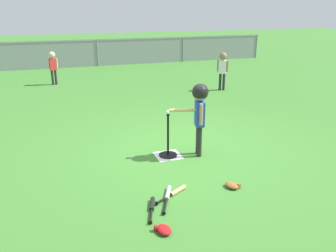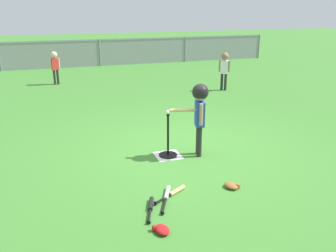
{
  "view_description": "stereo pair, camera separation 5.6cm",
  "coord_description": "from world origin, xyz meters",
  "px_view_note": "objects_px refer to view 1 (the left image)",
  "views": [
    {
      "loc": [
        -2.22,
        -5.47,
        2.48
      ],
      "look_at": [
        -0.35,
        -0.14,
        0.55
      ],
      "focal_mm": 37.46,
      "sensor_mm": 36.0,
      "label": 1
    },
    {
      "loc": [
        -2.17,
        -5.49,
        2.48
      ],
      "look_at": [
        -0.35,
        -0.14,
        0.55
      ],
      "focal_mm": 37.46,
      "sensor_mm": 36.0,
      "label": 2
    }
  ],
  "objects_px": {
    "batting_tee": "(168,149)",
    "glove_near_bats": "(164,230)",
    "batter_child": "(200,105)",
    "fielder_deep_left": "(223,66)",
    "baseball_on_tee": "(168,112)",
    "glove_by_plate": "(232,185)",
    "fielder_deep_center": "(53,64)",
    "spare_bat_black": "(152,206)",
    "spare_bat_silver": "(168,195)",
    "spare_bat_wood": "(175,192)"
  },
  "relations": [
    {
      "from": "batting_tee",
      "to": "batter_child",
      "type": "height_order",
      "value": "batter_child"
    },
    {
      "from": "fielder_deep_left",
      "to": "spare_bat_wood",
      "type": "distance_m",
      "value": 6.68
    },
    {
      "from": "fielder_deep_left",
      "to": "spare_bat_black",
      "type": "relative_size",
      "value": 2.12
    },
    {
      "from": "glove_by_plate",
      "to": "glove_near_bats",
      "type": "xyz_separation_m",
      "value": [
        -1.27,
        -0.67,
        0.0
      ]
    },
    {
      "from": "batter_child",
      "to": "spare_bat_black",
      "type": "bearing_deg",
      "value": -132.4
    },
    {
      "from": "baseball_on_tee",
      "to": "batter_child",
      "type": "xyz_separation_m",
      "value": [
        0.51,
        -0.14,
        0.11
      ]
    },
    {
      "from": "spare_bat_black",
      "to": "glove_by_plate",
      "type": "relative_size",
      "value": 2.12
    },
    {
      "from": "batter_child",
      "to": "baseball_on_tee",
      "type": "bearing_deg",
      "value": 164.88
    },
    {
      "from": "spare_bat_black",
      "to": "spare_bat_wood",
      "type": "bearing_deg",
      "value": 30.93
    },
    {
      "from": "batting_tee",
      "to": "spare_bat_wood",
      "type": "xyz_separation_m",
      "value": [
        -0.35,
        -1.29,
        -0.1
      ]
    },
    {
      "from": "batting_tee",
      "to": "fielder_deep_left",
      "type": "relative_size",
      "value": 0.65
    },
    {
      "from": "batting_tee",
      "to": "fielder_deep_center",
      "type": "height_order",
      "value": "fielder_deep_center"
    },
    {
      "from": "baseball_on_tee",
      "to": "glove_by_plate",
      "type": "relative_size",
      "value": 0.29
    },
    {
      "from": "spare_bat_silver",
      "to": "spare_bat_wood",
      "type": "bearing_deg",
      "value": 21.56
    },
    {
      "from": "glove_by_plate",
      "to": "baseball_on_tee",
      "type": "bearing_deg",
      "value": 109.56
    },
    {
      "from": "baseball_on_tee",
      "to": "glove_by_plate",
      "type": "distance_m",
      "value": 1.66
    },
    {
      "from": "fielder_deep_left",
      "to": "glove_by_plate",
      "type": "distance_m",
      "value": 6.35
    },
    {
      "from": "spare_bat_silver",
      "to": "spare_bat_wood",
      "type": "xyz_separation_m",
      "value": [
        0.13,
        0.05,
        0.0
      ]
    },
    {
      "from": "baseball_on_tee",
      "to": "glove_by_plate",
      "type": "bearing_deg",
      "value": -70.44
    },
    {
      "from": "batter_child",
      "to": "spare_bat_wood",
      "type": "height_order",
      "value": "batter_child"
    },
    {
      "from": "baseball_on_tee",
      "to": "spare_bat_black",
      "type": "xyz_separation_m",
      "value": [
        -0.76,
        -1.54,
        -0.77
      ]
    },
    {
      "from": "glove_by_plate",
      "to": "batting_tee",
      "type": "bearing_deg",
      "value": 109.56
    },
    {
      "from": "fielder_deep_left",
      "to": "glove_near_bats",
      "type": "relative_size",
      "value": 4.84
    },
    {
      "from": "fielder_deep_left",
      "to": "glove_by_plate",
      "type": "bearing_deg",
      "value": -116.25
    },
    {
      "from": "fielder_deep_center",
      "to": "batter_child",
      "type": "bearing_deg",
      "value": -72.98
    },
    {
      "from": "fielder_deep_left",
      "to": "spare_bat_silver",
      "type": "distance_m",
      "value": 6.79
    },
    {
      "from": "spare_bat_wood",
      "to": "glove_by_plate",
      "type": "bearing_deg",
      "value": -6.86
    },
    {
      "from": "glove_near_bats",
      "to": "baseball_on_tee",
      "type": "bearing_deg",
      "value": 69.36
    },
    {
      "from": "glove_near_bats",
      "to": "fielder_deep_left",
      "type": "bearing_deg",
      "value": 57.32
    },
    {
      "from": "spare_bat_silver",
      "to": "spare_bat_black",
      "type": "height_order",
      "value": "same"
    },
    {
      "from": "batting_tee",
      "to": "spare_bat_black",
      "type": "bearing_deg",
      "value": -116.36
    },
    {
      "from": "batter_child",
      "to": "spare_bat_wood",
      "type": "distance_m",
      "value": 1.69
    },
    {
      "from": "batter_child",
      "to": "glove_near_bats",
      "type": "xyz_separation_m",
      "value": [
        -1.29,
        -1.93,
        -0.87
      ]
    },
    {
      "from": "batting_tee",
      "to": "glove_near_bats",
      "type": "relative_size",
      "value": 3.16
    },
    {
      "from": "batting_tee",
      "to": "glove_by_plate",
      "type": "distance_m",
      "value": 1.48
    },
    {
      "from": "batting_tee",
      "to": "batter_child",
      "type": "relative_size",
      "value": 0.6
    },
    {
      "from": "fielder_deep_left",
      "to": "spare_bat_silver",
      "type": "bearing_deg",
      "value": -123.86
    },
    {
      "from": "spare_bat_silver",
      "to": "fielder_deep_center",
      "type": "bearing_deg",
      "value": 97.96
    },
    {
      "from": "spare_bat_silver",
      "to": "spare_bat_black",
      "type": "relative_size",
      "value": 1.17
    },
    {
      "from": "batting_tee",
      "to": "spare_bat_black",
      "type": "relative_size",
      "value": 1.39
    },
    {
      "from": "batter_child",
      "to": "fielder_deep_center",
      "type": "bearing_deg",
      "value": 107.02
    },
    {
      "from": "fielder_deep_center",
      "to": "spare_bat_wood",
      "type": "distance_m",
      "value": 8.26
    },
    {
      "from": "batting_tee",
      "to": "batter_child",
      "type": "bearing_deg",
      "value": -15.12
    },
    {
      "from": "baseball_on_tee",
      "to": "spare_bat_black",
      "type": "distance_m",
      "value": 1.88
    },
    {
      "from": "batter_child",
      "to": "fielder_deep_center",
      "type": "xyz_separation_m",
      "value": [
        -2.14,
        6.98,
        -0.21
      ]
    },
    {
      "from": "fielder_deep_center",
      "to": "spare_bat_black",
      "type": "bearing_deg",
      "value": -84.13
    },
    {
      "from": "batting_tee",
      "to": "baseball_on_tee",
      "type": "distance_m",
      "value": 0.67
    },
    {
      "from": "spare_bat_silver",
      "to": "glove_by_plate",
      "type": "height_order",
      "value": "glove_by_plate"
    },
    {
      "from": "batting_tee",
      "to": "glove_by_plate",
      "type": "bearing_deg",
      "value": -70.44
    },
    {
      "from": "fielder_deep_left",
      "to": "spare_bat_silver",
      "type": "relative_size",
      "value": 1.81
    }
  ]
}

